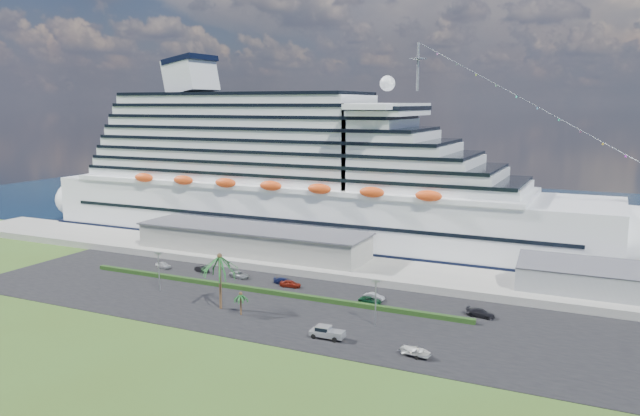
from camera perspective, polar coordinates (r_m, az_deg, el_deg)
The scene contains 22 objects.
ground at distance 114.22m, azimuth -5.98°, elevation -10.44°, with size 420.00×420.00×0.00m, color #3A551C.
asphalt_lot at distance 123.20m, azimuth -3.30°, elevation -8.86°, with size 140.00×38.00×0.12m, color black.
wharf at distance 147.99m, azimuth 2.09°, elevation -5.35°, with size 240.00×20.00×1.80m, color gray.
water at distance 231.83m, azimuth 10.88°, elevation -0.28°, with size 420.00×160.00×0.02m, color black.
cruise_ship at distance 175.26m, azimuth -1.26°, elevation 2.26°, with size 191.00×38.00×54.00m.
terminal_building at distance 158.23m, azimuth -6.26°, elevation -2.88°, with size 61.00×15.00×6.30m.
port_shed at distance 136.07m, azimuth 22.78°, elevation -5.92°, with size 24.00×12.31×7.37m.
hedge at distance 130.96m, azimuth -5.35°, elevation -7.53°, with size 88.00×1.10×0.90m, color black.
lamp_post_left at distance 134.59m, azimuth -14.52°, elevation -5.21°, with size 1.60×0.35×8.27m.
lamp_post_right at distance 111.10m, azimuth 5.11°, elevation -8.09°, with size 1.60×0.35×8.27m.
palm_tall at distance 119.94m, azimuth -9.17°, elevation -4.93°, with size 8.82×8.82×11.13m.
palm_short at distance 117.32m, azimuth -7.27°, elevation -8.03°, with size 3.53×3.53×4.56m.
parked_car_0 at distance 153.81m, azimuth -14.13°, elevation -5.08°, with size 1.72×4.28×1.46m, color silver.
parked_car_1 at distance 148.29m, azimuth -10.75°, elevation -5.52°, with size 1.43×4.10×1.35m, color black.
parked_car_2 at distance 142.30m, azimuth -7.39°, elevation -6.07°, with size 2.25×4.89×1.36m, color gray.
parked_car_3 at distance 136.96m, azimuth -3.35°, elevation -6.65°, with size 1.77×4.35×1.26m, color #151E4C.
parked_car_4 at distance 134.23m, azimuth -2.73°, elevation -6.93°, with size 1.82×4.52×1.54m, color maroon.
parked_car_5 at distance 126.17m, azimuth 4.96°, elevation -8.08°, with size 1.45×4.16×1.37m, color #9B9CA2.
parked_car_6 at distance 124.04m, azimuth 4.62°, elevation -8.41°, with size 2.13×4.63×1.29m, color #0E391F.
parked_car_7 at distance 119.89m, azimuth 14.46°, elevation -9.27°, with size 2.13×5.23×1.52m, color black.
pickup_truck at distance 106.03m, azimuth 0.62°, elevation -11.26°, with size 6.03×2.45×2.10m.
boat_trailer at distance 99.97m, azimuth 8.76°, elevation -12.76°, with size 5.77×4.12×1.61m.
Camera 1 is at (56.12, -91.53, 38.98)m, focal length 35.00 mm.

